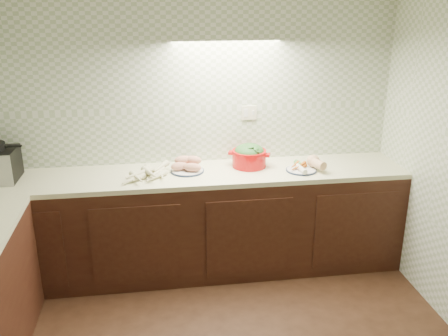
{
  "coord_description": "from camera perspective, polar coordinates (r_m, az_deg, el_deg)",
  "views": [
    {
      "loc": [
        -0.28,
        -2.34,
        2.33
      ],
      "look_at": [
        0.25,
        1.25,
        1.02
      ],
      "focal_mm": 40.0,
      "sensor_mm": 36.0,
      "label": 1
    }
  ],
  "objects": [
    {
      "name": "veg_plate",
      "position": [
        4.22,
        9.44,
        0.37
      ],
      "size": [
        0.32,
        0.3,
        0.12
      ],
      "rotation": [
        0.0,
        0.0,
        0.2
      ],
      "color": "#16203B",
      "rests_on": "counter"
    },
    {
      "name": "counter",
      "position": [
        3.59,
        -13.9,
        -12.45
      ],
      "size": [
        3.6,
        3.6,
        0.9
      ],
      "color": "black",
      "rests_on": "ground"
    },
    {
      "name": "parsnip_pile",
      "position": [
        4.04,
        -9.41,
        -0.65
      ],
      "size": [
        0.45,
        0.45,
        0.08
      ],
      "color": "beige",
      "rests_on": "counter"
    },
    {
      "name": "dutch_oven",
      "position": [
        4.23,
        2.89,
        1.43
      ],
      "size": [
        0.37,
        0.37,
        0.2
      ],
      "rotation": [
        0.0,
        0.0,
        -0.36
      ],
      "color": "#B4090A",
      "rests_on": "counter"
    },
    {
      "name": "sweet_potato_plate",
      "position": [
        4.14,
        -4.21,
        0.26
      ],
      "size": [
        0.29,
        0.28,
        0.13
      ],
      "rotation": [
        0.0,
        0.0,
        -0.32
      ],
      "color": "#16203B",
      "rests_on": "counter"
    },
    {
      "name": "onion_bowl",
      "position": [
        4.24,
        -4.37,
        0.61
      ],
      "size": [
        0.13,
        0.13,
        0.1
      ],
      "color": "black",
      "rests_on": "counter"
    },
    {
      "name": "room",
      "position": [
        2.46,
        -1.56,
        3.23
      ],
      "size": [
        3.6,
        3.6,
        2.6
      ],
      "color": "black",
      "rests_on": "ground"
    }
  ]
}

